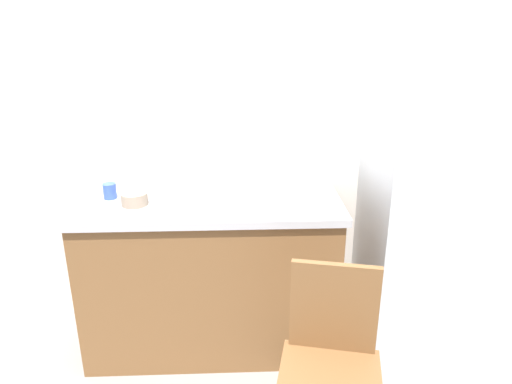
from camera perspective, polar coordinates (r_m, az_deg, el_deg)
The scene contains 10 objects.
back_wall at distance 2.75m, azimuth -0.89°, elevation 9.69°, with size 4.80×0.10×2.59m, color white.
cabinet_base at distance 2.73m, azimuth -5.38°, elevation -9.99°, with size 1.36×0.60×0.86m, color brown.
countertop at distance 2.53m, azimuth -5.71°, elevation -1.17°, with size 1.40×0.64×0.04m, color #B7B7BC.
faucet at distance 2.71m, azimuth -5.62°, elevation 3.90°, with size 0.02×0.02×0.28m, color #B7B7BC.
refrigerator at distance 2.80m, azimuth 18.97°, elevation -5.01°, with size 0.56×0.61×1.31m, color silver.
chair at distance 2.03m, azimuth 8.99°, elevation -19.99°, with size 0.48×0.48×0.89m.
dish_tray at distance 2.53m, azimuth -3.86°, elevation -0.06°, with size 0.28×0.20×0.05m, color white.
terracotta_bowl at distance 2.49m, azimuth -14.48°, elevation -0.79°, with size 0.14×0.14×0.07m, color gray.
cup_blue at distance 2.61m, azimuth -17.27°, elevation 0.12°, with size 0.07×0.07×0.08m, color blue.
cup_white at distance 2.73m, azimuth -15.17°, elevation 1.24°, with size 0.06×0.06×0.08m, color white.
Camera 1 is at (-0.07, -1.70, 1.81)m, focal length 33.08 mm.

